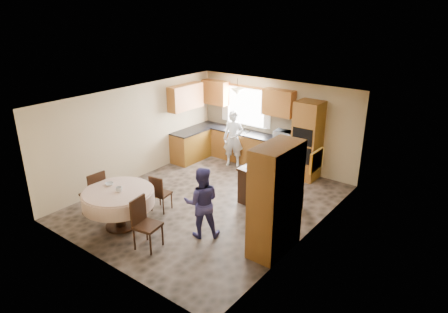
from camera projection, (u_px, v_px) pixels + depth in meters
floor at (209, 202)px, 9.55m from camera, size 5.00×6.00×0.01m
ceiling at (208, 99)px, 8.65m from camera, size 5.00×6.00×0.01m
wall_back at (276, 124)px, 11.32m from camera, size 5.00×0.02×2.50m
wall_front at (98, 202)px, 6.87m from camera, size 5.00×0.02×2.50m
wall_left at (136, 133)px, 10.51m from camera, size 0.02×6.00×2.50m
wall_right at (309, 181)px, 7.68m from camera, size 0.02×6.00×2.50m
window at (247, 107)px, 11.75m from camera, size 1.40×0.03×1.10m
curtain_left at (225, 102)px, 12.12m from camera, size 0.22×0.02×1.15m
curtain_right at (267, 109)px, 11.27m from camera, size 0.22×0.02×1.15m
base_cab_back at (245, 147)px, 11.87m from camera, size 3.30×0.60×0.88m
counter_back at (245, 132)px, 11.71m from camera, size 3.30×0.64×0.04m
base_cab_left at (191, 146)px, 11.97m from camera, size 0.60×1.20×0.88m
counter_left at (190, 131)px, 11.80m from camera, size 0.64×1.20×0.04m
backsplash at (251, 121)px, 11.82m from camera, size 3.30×0.02×0.55m
wall_cab_left at (216, 92)px, 12.12m from camera, size 0.85×0.33×0.72m
wall_cab_right at (279, 103)px, 10.88m from camera, size 0.90×0.33×0.72m
wall_cab_side at (186, 97)px, 11.52m from camera, size 0.33×1.20×0.72m
oven_tower at (307, 141)px, 10.51m from camera, size 0.66×0.62×2.12m
oven_upper at (302, 137)px, 10.21m from camera, size 0.56×0.01×0.45m
oven_lower at (301, 155)px, 10.39m from camera, size 0.56×0.01×0.45m
pendant at (237, 92)px, 11.20m from camera, size 0.36×0.36×0.18m
sideboard at (262, 191)px, 9.19m from camera, size 1.19×0.58×0.83m
space_heater at (294, 198)px, 9.21m from camera, size 0.41×0.34×0.49m
cupboard at (276, 200)px, 7.34m from camera, size 0.56×1.12×2.14m
dining_table at (119, 199)px, 8.28m from camera, size 1.48×1.48×0.85m
chair_left at (95, 192)px, 8.76m from camera, size 0.47×0.47×1.05m
chair_back at (159, 192)px, 8.96m from camera, size 0.44×0.44×0.88m
chair_right at (144, 221)px, 7.62m from camera, size 0.51×0.51×1.03m
framed_picture at (316, 161)px, 7.84m from camera, size 0.06×0.51×0.42m
microwave at (284, 136)px, 10.86m from camera, size 0.55×0.39×0.29m
person_sink at (233, 139)px, 11.43m from camera, size 0.70×0.60×1.63m
person_dining at (202, 202)px, 7.93m from camera, size 0.92×0.90×1.49m
bowl_sideboard at (249, 169)px, 9.23m from camera, size 0.27×0.27×0.06m
bottle_sideboard at (272, 170)px, 8.85m from camera, size 0.14×0.14×0.31m
cup_table at (119, 189)px, 8.13m from camera, size 0.15×0.15×0.11m
bowl_table at (109, 184)px, 8.43m from camera, size 0.22×0.22×0.05m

